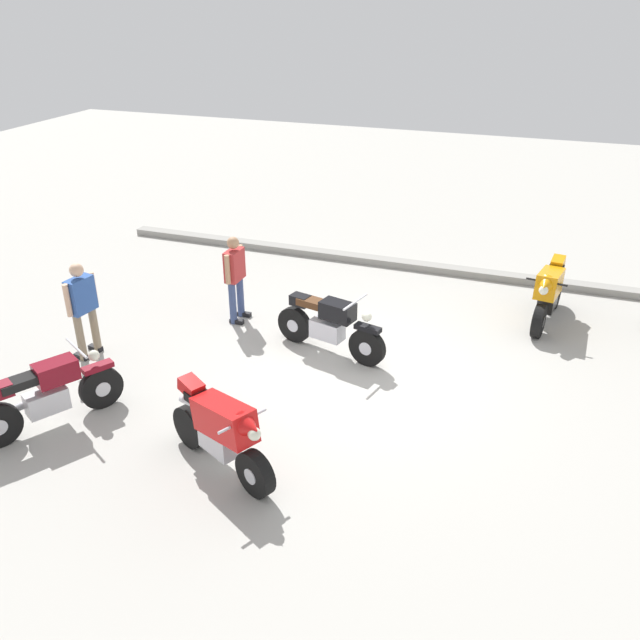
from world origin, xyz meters
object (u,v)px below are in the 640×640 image
object	(u,v)px
person_in_blue_shirt	(82,305)
person_in_red_shirt	(235,274)
motorcycle_maroon_cruiser	(48,394)
motorcycle_black_cruiser	(329,325)
motorcycle_orange_sportbike	(549,292)
motorcycle_red_sportbike	(221,430)

from	to	relation	value
person_in_blue_shirt	person_in_red_shirt	xyz separation A→B (m)	(1.74, 2.04, -0.03)
motorcycle_maroon_cruiser	person_in_red_shirt	size ratio (longest dim) A/B	1.15
motorcycle_black_cruiser	motorcycle_maroon_cruiser	world-z (taller)	same
motorcycle_orange_sportbike	person_in_red_shirt	size ratio (longest dim) A/B	1.21
motorcycle_red_sportbike	motorcycle_maroon_cruiser	bearing A→B (deg)	-153.59
motorcycle_black_cruiser	person_in_red_shirt	distance (m)	2.13
motorcycle_maroon_cruiser	person_in_blue_shirt	world-z (taller)	person_in_blue_shirt
person_in_blue_shirt	motorcycle_black_cruiser	bearing A→B (deg)	-150.85
motorcycle_black_cruiser	person_in_red_shirt	world-z (taller)	person_in_red_shirt
motorcycle_orange_sportbike	motorcycle_maroon_cruiser	distance (m)	8.56
motorcycle_red_sportbike	person_in_red_shirt	distance (m)	4.28
motorcycle_maroon_cruiser	person_in_blue_shirt	xyz separation A→B (m)	(-0.75, 1.84, 0.42)
motorcycle_orange_sportbike	person_in_blue_shirt	bearing A→B (deg)	-53.15
motorcycle_red_sportbike	person_in_red_shirt	size ratio (longest dim) A/B	1.13
motorcycle_orange_sportbike	person_in_red_shirt	distance (m)	5.70
motorcycle_black_cruiser	motorcycle_orange_sportbike	distance (m)	4.16
motorcycle_black_cruiser	motorcycle_orange_sportbike	xyz separation A→B (m)	(3.38, 2.42, 0.07)
person_in_red_shirt	motorcycle_black_cruiser	bearing A→B (deg)	-16.45
motorcycle_black_cruiser	motorcycle_orange_sportbike	size ratio (longest dim) A/B	1.05
motorcycle_orange_sportbike	motorcycle_red_sportbike	world-z (taller)	same
motorcycle_maroon_cruiser	person_in_red_shirt	bearing A→B (deg)	16.03
motorcycle_maroon_cruiser	person_in_blue_shirt	size ratio (longest dim) A/B	1.13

